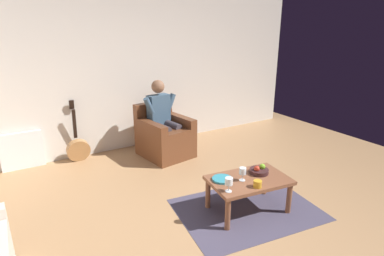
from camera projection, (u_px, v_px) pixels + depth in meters
name	position (u px, v px, depth m)	size (l,w,h in m)	color
ground_plane	(243.00, 233.00, 3.34)	(7.55, 7.55, 0.00)	#A47B52
wall_back	(133.00, 72.00, 5.39)	(6.69, 0.06, 2.64)	silver
rug	(247.00, 209.00, 3.75)	(1.61, 1.17, 0.01)	#423D51
armchair	(164.00, 137.00, 5.24)	(0.82, 0.90, 0.85)	brown
person_seated	(163.00, 116.00, 5.15)	(0.63, 0.61, 1.25)	#3B556C
coffee_table	(249.00, 183.00, 3.64)	(0.97, 0.68, 0.41)	brown
guitar	(78.00, 148.00, 5.05)	(0.36, 0.23, 0.98)	#AD7B48
radiator	(22.00, 151.00, 4.75)	(0.60, 0.06, 0.57)	white
wine_glass_near	(229.00, 182.00, 3.31)	(0.08, 0.08, 0.16)	silver
wine_glass_far	(243.00, 172.00, 3.55)	(0.08, 0.08, 0.16)	silver
fruit_bowl	(259.00, 170.00, 3.75)	(0.23, 0.23, 0.11)	#3A1F21
decorative_dish	(222.00, 179.00, 3.59)	(0.23, 0.23, 0.02)	teal
candle_jar	(258.00, 184.00, 3.42)	(0.09, 0.09, 0.08)	gold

